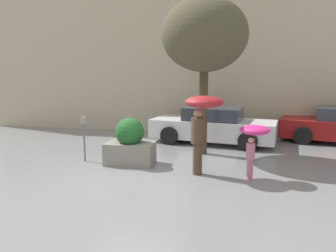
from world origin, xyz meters
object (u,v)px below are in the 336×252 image
Objects in this scene: planter_box at (130,144)px; parking_meter at (84,130)px; parked_car_near at (213,126)px; person_child at (254,135)px; street_tree at (205,36)px; person_adult at (202,114)px.

planter_box reaches higher than parking_meter.
planter_box reaches higher than parked_car_near.
street_tree reaches higher than person_child.
person_adult is at bearing -15.93° from planter_box.
street_tree is (-0.15, 2.23, 2.16)m from person_adult.
parked_car_near is 4.93m from parking_meter.
planter_box is at bearing 157.42° from parked_car_near.
parked_car_near is at bearing 86.34° from person_adult.
parking_meter is (-4.82, 0.80, -0.15)m from person_child.
planter_box is 3.50m from person_child.
person_child is at bearing -153.63° from parked_car_near.
street_tree is at bearing -177.24° from parked_car_near.
person_child is at bearing -12.27° from planter_box.
planter_box is 4.05m from street_tree.
person_adult reaches higher than person_child.
person_child reaches higher than parked_car_near.
parked_car_near is (0.08, 4.00, -0.95)m from person_adult.
person_adult is 0.42× the size of street_tree.
parking_meter is (-3.62, -3.34, 0.33)m from parked_car_near.
person_adult is 0.43× the size of parked_car_near.
person_child is 0.28× the size of street_tree.
planter_box is 0.28× the size of street_tree.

